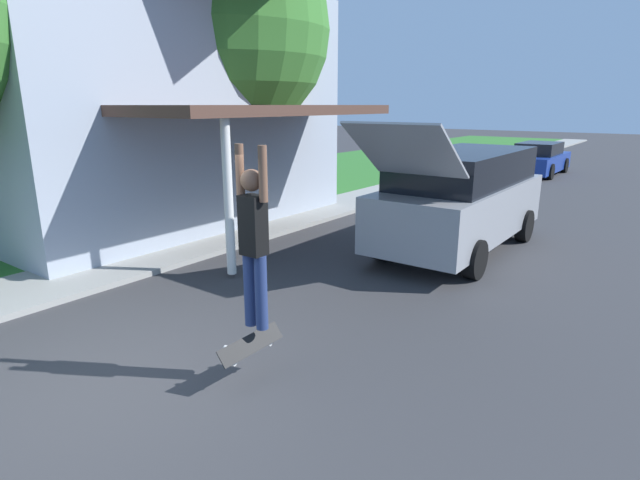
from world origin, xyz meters
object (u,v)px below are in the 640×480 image
object	(u,v)px
lawn_tree_far	(230,32)
skateboard	(251,344)
suv_parked	(461,197)
car_down_street	(539,159)
skateboarder	(254,237)

from	to	relation	value
lawn_tree_far	skateboard	xyz separation A→B (m)	(6.51, -6.14, -4.33)
suv_parked	skateboard	bearing A→B (deg)	-88.43
skateboard	lawn_tree_far	bearing A→B (deg)	136.70
lawn_tree_far	suv_parked	size ratio (longest dim) A/B	1.27
car_down_street	skateboarder	distance (m)	19.98
skateboard	skateboarder	bearing A→B (deg)	83.15
lawn_tree_far	car_down_street	bearing A→B (deg)	71.50
lawn_tree_far	suv_parked	bearing A→B (deg)	2.61
skateboarder	skateboard	size ratio (longest dim) A/B	2.46
lawn_tree_far	car_down_street	distance (m)	15.15
suv_parked	skateboarder	xyz separation A→B (m)	(0.19, -6.33, 0.53)
car_down_street	skateboarder	bearing A→B (deg)	-84.54
lawn_tree_far	car_down_street	size ratio (longest dim) A/B	1.60
suv_parked	car_down_street	world-z (taller)	suv_parked
skateboarder	car_down_street	bearing A→B (deg)	95.46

